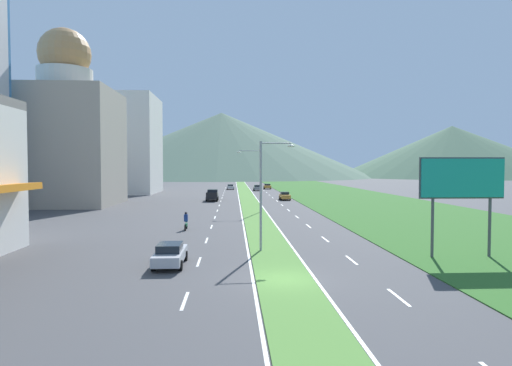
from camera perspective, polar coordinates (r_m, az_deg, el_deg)
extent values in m
plane|color=#424244|center=(24.55, 3.77, -12.65)|extent=(600.00, 600.00, 0.00)
cube|color=#518438|center=(83.85, -1.07, -2.09)|extent=(3.20, 240.00, 0.06)
cube|color=#2D6023|center=(87.01, 12.62, -1.99)|extent=(24.00, 240.00, 0.06)
cube|color=silver|center=(21.20, -9.38, -15.07)|extent=(0.16, 2.80, 0.01)
cube|color=silver|center=(29.18, -7.55, -10.26)|extent=(0.16, 2.80, 0.01)
cube|color=silver|center=(37.29, -6.53, -7.52)|extent=(0.16, 2.80, 0.01)
cube|color=silver|center=(45.46, -5.89, -5.76)|extent=(0.16, 2.80, 0.01)
cube|color=silver|center=(53.66, -5.44, -4.54)|extent=(0.16, 2.80, 0.01)
cube|color=silver|center=(61.89, -5.12, -3.64)|extent=(0.16, 2.80, 0.01)
cube|color=silver|center=(70.12, -4.87, -2.96)|extent=(0.16, 2.80, 0.01)
cube|color=silver|center=(78.37, -4.67, -2.41)|extent=(0.16, 2.80, 0.01)
cube|color=silver|center=(86.62, -4.51, -1.98)|extent=(0.16, 2.80, 0.01)
cube|color=silver|center=(94.88, -4.38, -1.61)|extent=(0.16, 2.80, 0.01)
cube|color=silver|center=(103.14, -4.27, -1.31)|extent=(0.16, 2.80, 0.01)
cube|color=silver|center=(111.40, -4.18, -1.05)|extent=(0.16, 2.80, 0.01)
cube|color=silver|center=(119.67, -4.10, -0.82)|extent=(0.16, 2.80, 0.01)
cube|color=silver|center=(127.94, -4.03, -0.63)|extent=(0.16, 2.80, 0.01)
cube|color=silver|center=(22.52, 18.28, -14.12)|extent=(0.16, 2.80, 0.01)
cube|color=silver|center=(30.15, 12.47, -9.89)|extent=(0.16, 2.80, 0.01)
cube|color=silver|center=(38.05, 9.12, -7.34)|extent=(0.16, 2.80, 0.01)
cube|color=silver|center=(46.09, 6.95, -5.66)|extent=(0.16, 2.80, 0.01)
cube|color=silver|center=(54.19, 5.43, -4.48)|extent=(0.16, 2.80, 0.01)
cube|color=silver|center=(62.35, 4.31, -3.60)|extent=(0.16, 2.80, 0.01)
cube|color=silver|center=(70.53, 3.45, -2.92)|extent=(0.16, 2.80, 0.01)
cube|color=silver|center=(78.73, 2.78, -2.39)|extent=(0.16, 2.80, 0.01)
cube|color=silver|center=(86.95, 2.23, -1.95)|extent=(0.16, 2.80, 0.01)
cube|color=silver|center=(95.18, 1.77, -1.60)|extent=(0.16, 2.80, 0.01)
cube|color=silver|center=(103.42, 1.39, -1.29)|extent=(0.16, 2.80, 0.01)
cube|color=silver|center=(111.66, 1.06, -1.04)|extent=(0.16, 2.80, 0.01)
cube|color=silver|center=(119.91, 0.78, -0.81)|extent=(0.16, 2.80, 0.01)
cube|color=silver|center=(128.16, 0.54, -0.62)|extent=(0.16, 2.80, 0.01)
cube|color=silver|center=(83.81, -2.27, -2.11)|extent=(0.16, 240.00, 0.01)
cube|color=silver|center=(83.92, 0.12, -2.10)|extent=(0.16, 240.00, 0.01)
cube|color=#9E9384|center=(76.67, -23.75, 4.29)|extent=(15.67, 15.67, 18.68)
cylinder|color=beige|center=(77.88, -23.88, 12.37)|extent=(8.55, 8.55, 3.26)
sphere|color=#B27F4C|center=(78.72, -23.92, 15.29)|extent=(8.14, 8.14, 8.14)
cube|color=silver|center=(107.07, -17.54, 4.81)|extent=(17.34, 17.34, 22.76)
cone|color=#3D5647|center=(331.45, -17.62, 4.85)|extent=(135.28, 135.28, 44.48)
cone|color=#516B56|center=(266.24, -4.56, 5.04)|extent=(182.54, 182.54, 39.12)
cone|color=#47664C|center=(287.70, 24.40, 3.81)|extent=(139.95, 139.95, 30.83)
cylinder|color=#99999E|center=(31.98, 0.63, -1.77)|extent=(0.18, 0.18, 8.16)
cylinder|color=#99999E|center=(32.09, 2.66, 5.26)|extent=(2.27, 0.21, 0.10)
ellipsoid|color=silver|center=(32.27, 4.66, 4.89)|extent=(0.56, 0.28, 0.20)
cylinder|color=#99999E|center=(59.09, 0.66, 0.25)|extent=(0.18, 0.18, 8.58)
cylinder|color=#99999E|center=(58.95, -0.81, 4.27)|extent=(3.03, 0.24, 0.10)
ellipsoid|color=silver|center=(58.83, -2.28, 4.08)|extent=(0.56, 0.28, 0.20)
cylinder|color=#4C4C51|center=(32.16, 22.24, -5.47)|extent=(0.20, 0.20, 4.18)
cylinder|color=#4C4C51|center=(34.08, 28.44, -5.15)|extent=(0.20, 0.20, 4.18)
cube|color=teal|center=(32.73, 25.61, 0.60)|extent=(5.79, 0.16, 2.64)
cube|color=#4C4C51|center=(32.83, 25.51, 0.61)|extent=(5.99, 0.08, 2.84)
cube|color=slate|center=(112.62, 0.14, -0.68)|extent=(1.71, 4.34, 0.66)
cube|color=black|center=(112.76, 0.14, -0.38)|extent=(1.47, 1.91, 0.50)
cylinder|color=black|center=(111.34, 0.60, -0.88)|extent=(0.22, 0.64, 0.64)
cylinder|color=black|center=(111.25, -0.24, -0.89)|extent=(0.22, 0.64, 0.64)
cylinder|color=black|center=(114.02, 0.52, -0.81)|extent=(0.22, 0.64, 0.64)
cylinder|color=black|center=(113.94, -0.31, -0.81)|extent=(0.22, 0.64, 0.64)
cube|color=#B2B2B7|center=(118.77, -3.38, -0.53)|extent=(1.78, 4.15, 0.66)
cube|color=black|center=(118.58, -3.39, -0.28)|extent=(1.53, 1.82, 0.40)
cylinder|color=black|center=(120.08, -3.79, -0.66)|extent=(0.22, 0.64, 0.64)
cylinder|color=black|center=(120.07, -2.97, -0.66)|extent=(0.22, 0.64, 0.64)
cylinder|color=black|center=(117.51, -3.80, -0.73)|extent=(0.22, 0.64, 0.64)
cylinder|color=black|center=(117.50, -2.97, -0.72)|extent=(0.22, 0.64, 0.64)
cube|color=#B2B2B7|center=(28.35, -11.24, -9.36)|extent=(1.70, 4.58, 0.62)
cube|color=black|center=(28.06, -11.31, -8.32)|extent=(1.46, 2.02, 0.49)
cylinder|color=black|center=(29.91, -12.42, -9.37)|extent=(0.22, 0.64, 0.64)
cylinder|color=black|center=(29.69, -9.26, -9.43)|extent=(0.22, 0.64, 0.64)
cylinder|color=black|center=(27.17, -13.41, -10.56)|extent=(0.22, 0.64, 0.64)
cylinder|color=black|center=(26.93, -9.93, -10.65)|extent=(0.22, 0.64, 0.64)
cube|color=#C6842D|center=(121.11, 1.51, -0.48)|extent=(1.84, 4.13, 0.66)
cube|color=black|center=(121.25, 1.50, -0.21)|extent=(1.59, 1.82, 0.46)
cylinder|color=black|center=(119.92, 1.98, -0.66)|extent=(0.22, 0.64, 0.64)
cylinder|color=black|center=(119.78, 1.14, -0.67)|extent=(0.22, 0.64, 0.64)
cylinder|color=black|center=(122.47, 1.87, -0.60)|extent=(0.22, 0.64, 0.64)
cylinder|color=black|center=(122.33, 1.05, -0.61)|extent=(0.22, 0.64, 0.64)
cube|color=#C6842D|center=(81.48, 3.81, -1.77)|extent=(1.76, 4.26, 0.69)
cube|color=black|center=(81.61, 3.80, -1.35)|extent=(1.51, 1.88, 0.50)
cylinder|color=black|center=(80.30, 4.52, -2.08)|extent=(0.22, 0.64, 0.64)
cylinder|color=black|center=(80.09, 3.33, -2.09)|extent=(0.22, 0.64, 0.64)
cylinder|color=black|center=(82.91, 4.28, -1.94)|extent=(0.22, 0.64, 0.64)
cylinder|color=black|center=(82.72, 3.12, -1.95)|extent=(0.22, 0.64, 0.64)
cube|color=black|center=(79.51, -5.79, -1.78)|extent=(2.00, 5.40, 0.80)
cube|color=black|center=(81.06, -5.74, -1.14)|extent=(1.84, 2.00, 0.80)
cube|color=black|center=(78.43, -6.52, -1.38)|extent=(0.10, 3.20, 0.44)
cube|color=black|center=(78.34, -5.15, -1.38)|extent=(0.10, 3.20, 0.44)
cube|color=black|center=(76.83, -5.89, -1.45)|extent=(1.84, 0.10, 0.44)
cylinder|color=black|center=(81.21, -6.41, -1.98)|extent=(0.26, 0.80, 0.80)
cylinder|color=black|center=(81.12, -5.06, -1.98)|extent=(0.26, 0.80, 0.80)
cylinder|color=black|center=(77.98, -6.56, -2.15)|extent=(0.26, 0.80, 0.80)
cylinder|color=black|center=(77.89, -5.15, -2.15)|extent=(0.26, 0.80, 0.80)
cylinder|color=black|center=(44.34, -9.11, -5.60)|extent=(0.10, 0.60, 0.60)
cylinder|color=black|center=(42.96, -9.31, -5.85)|extent=(0.12, 0.60, 0.60)
cube|color=#0C5128|center=(43.63, -9.21, -5.49)|extent=(0.20, 1.12, 0.25)
ellipsoid|color=#0C5128|center=(43.78, -9.19, -5.00)|extent=(0.24, 0.44, 0.24)
cube|color=navy|center=(43.44, -9.23, -4.56)|extent=(0.36, 0.28, 0.70)
sphere|color=black|center=(43.43, -9.23, -3.94)|extent=(0.26, 0.26, 0.26)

